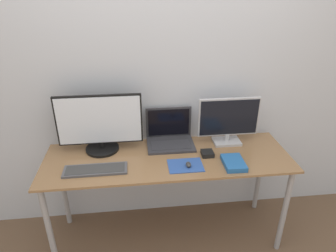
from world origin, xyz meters
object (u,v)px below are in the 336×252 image
Objects in this scene: keyboard at (95,170)px; monitor_right at (228,120)px; monitor_left at (100,124)px; power_brick at (207,153)px; mouse at (188,165)px; laptop at (170,135)px; book at (234,163)px.

monitor_right is at bearing 15.81° from keyboard.
monitor_left is at bearing 85.00° from keyboard.
mouse is at bearing -140.97° from power_brick.
monitor_right is 0.32m from power_brick.
monitor_right reaches higher than laptop.
book is at bearing -19.05° from monitor_left.
laptop is 0.56m from book.
power_brick is (-0.15, 0.15, -0.00)m from book.
laptop is at bearing 138.10° from power_brick.
mouse reaches higher than power_brick.
book is at bearing -42.55° from laptop.
book is (-0.04, -0.32, -0.18)m from monitor_right.
book is at bearing -2.29° from keyboard.
monitor_left is 0.83m from power_brick.
laptop is (0.53, 0.05, -0.15)m from monitor_left.
monitor_right is at bearing 41.59° from power_brick.
mouse is 0.32m from book.
book is (0.97, -0.04, 0.01)m from keyboard.
monitor_right is at bearing 82.17° from book.
monitor_left is 0.98m from monitor_right.
keyboard is at bearing -95.00° from monitor_left.
book is (0.32, -0.01, -0.00)m from mouse.
monitor_left is 10.57× the size of mouse.
mouse is 0.22m from power_brick.
laptop reaches higher than mouse.
laptop is at bearing 103.51° from mouse.
mouse is (0.62, -0.31, -0.20)m from monitor_left.
book is (0.94, -0.32, -0.20)m from monitor_left.
book is (0.41, -0.38, -0.05)m from laptop.
keyboard is at bearing -172.35° from power_brick.
keyboard is 2.08× the size of book.
book is at bearing -43.60° from power_brick.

